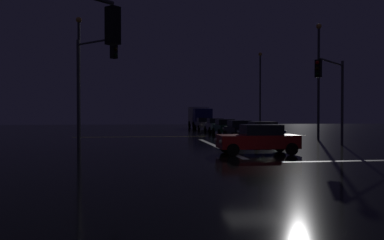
{
  "coord_description": "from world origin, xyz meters",
  "views": [
    {
      "loc": [
        -4.97,
        -17.14,
        2.19
      ],
      "look_at": [
        -1.17,
        12.01,
        1.67
      ],
      "focal_mm": 37.58,
      "sensor_mm": 36.0,
      "label": 1
    }
  ],
  "objects_px": {
    "traffic_signal_ne": "(332,85)",
    "traffic_signal_sw": "(34,41)",
    "streetlamp_left_near": "(79,70)",
    "streetlamp_right_far": "(260,86)",
    "sedan_green": "(225,127)",
    "sedan_gray": "(204,124)",
    "sedan_silver": "(215,125)",
    "traffic_signal_nw": "(92,73)",
    "streetlamp_right_near": "(319,73)",
    "sedan_blue": "(263,132)",
    "sedan_red_crossing": "(258,139)",
    "box_truck": "(199,116)",
    "sedan_black": "(239,129)"
  },
  "relations": [
    {
      "from": "box_truck",
      "to": "streetlamp_right_far",
      "type": "height_order",
      "value": "streetlamp_right_far"
    },
    {
      "from": "sedan_blue",
      "to": "traffic_signal_sw",
      "type": "xyz_separation_m",
      "value": [
        -11.12,
        -17.86,
        3.06
      ]
    },
    {
      "from": "sedan_black",
      "to": "traffic_signal_nw",
      "type": "distance_m",
      "value": 14.2
    },
    {
      "from": "sedan_gray",
      "to": "traffic_signal_nw",
      "type": "bearing_deg",
      "value": -112.76
    },
    {
      "from": "streetlamp_left_near",
      "to": "sedan_green",
      "type": "bearing_deg",
      "value": 32.82
    },
    {
      "from": "sedan_red_crossing",
      "to": "streetlamp_left_near",
      "type": "bearing_deg",
      "value": 136.1
    },
    {
      "from": "streetlamp_left_near",
      "to": "streetlamp_right_far",
      "type": "bearing_deg",
      "value": 40.08
    },
    {
      "from": "sedan_green",
      "to": "sedan_gray",
      "type": "relative_size",
      "value": 1.0
    },
    {
      "from": "sedan_blue",
      "to": "traffic_signal_nw",
      "type": "relative_size",
      "value": 0.64
    },
    {
      "from": "sedan_green",
      "to": "streetlamp_right_near",
      "type": "bearing_deg",
      "value": -54.72
    },
    {
      "from": "sedan_gray",
      "to": "streetlamp_left_near",
      "type": "distance_m",
      "value": 24.55
    },
    {
      "from": "streetlamp_left_near",
      "to": "box_truck",
      "type": "bearing_deg",
      "value": 64.04
    },
    {
      "from": "sedan_silver",
      "to": "box_truck",
      "type": "bearing_deg",
      "value": 89.73
    },
    {
      "from": "sedan_blue",
      "to": "sedan_silver",
      "type": "bearing_deg",
      "value": 90.16
    },
    {
      "from": "box_truck",
      "to": "traffic_signal_nw",
      "type": "relative_size",
      "value": 1.22
    },
    {
      "from": "sedan_silver",
      "to": "streetlamp_right_near",
      "type": "xyz_separation_m",
      "value": [
        5.84,
        -14.33,
        4.63
      ]
    },
    {
      "from": "streetlamp_left_near",
      "to": "streetlamp_right_far",
      "type": "xyz_separation_m",
      "value": [
        19.02,
        16.0,
        0.06
      ]
    },
    {
      "from": "sedan_green",
      "to": "traffic_signal_nw",
      "type": "xyz_separation_m",
      "value": [
        -11.39,
        -14.59,
        3.81
      ]
    },
    {
      "from": "sedan_green",
      "to": "traffic_signal_sw",
      "type": "height_order",
      "value": "traffic_signal_sw"
    },
    {
      "from": "sedan_red_crossing",
      "to": "sedan_black",
      "type": "bearing_deg",
      "value": 80.5
    },
    {
      "from": "traffic_signal_nw",
      "to": "traffic_signal_ne",
      "type": "bearing_deg",
      "value": -1.82
    },
    {
      "from": "sedan_green",
      "to": "sedan_silver",
      "type": "relative_size",
      "value": 1.0
    },
    {
      "from": "sedan_blue",
      "to": "streetlamp_right_far",
      "type": "height_order",
      "value": "streetlamp_right_far"
    },
    {
      "from": "traffic_signal_ne",
      "to": "traffic_signal_sw",
      "type": "xyz_separation_m",
      "value": [
        -14.76,
        -14.76,
        -0.15
      ]
    },
    {
      "from": "sedan_black",
      "to": "box_truck",
      "type": "height_order",
      "value": "box_truck"
    },
    {
      "from": "sedan_blue",
      "to": "sedan_black",
      "type": "height_order",
      "value": "same"
    },
    {
      "from": "sedan_silver",
      "to": "traffic_signal_nw",
      "type": "xyz_separation_m",
      "value": [
        -11.51,
        -20.49,
        3.81
      ]
    },
    {
      "from": "sedan_gray",
      "to": "streetlamp_left_near",
      "type": "xyz_separation_m",
      "value": [
        -12.82,
        -20.42,
        4.6
      ]
    },
    {
      "from": "sedan_blue",
      "to": "streetlamp_right_near",
      "type": "height_order",
      "value": "streetlamp_right_near"
    },
    {
      "from": "sedan_silver",
      "to": "traffic_signal_ne",
      "type": "relative_size",
      "value": 0.75
    },
    {
      "from": "sedan_black",
      "to": "sedan_red_crossing",
      "type": "height_order",
      "value": "same"
    },
    {
      "from": "box_truck",
      "to": "streetlamp_right_far",
      "type": "bearing_deg",
      "value": -62.65
    },
    {
      "from": "streetlamp_right_near",
      "to": "traffic_signal_sw",
      "type": "bearing_deg",
      "value": -128.3
    },
    {
      "from": "sedan_silver",
      "to": "streetlamp_left_near",
      "type": "xyz_separation_m",
      "value": [
        -13.17,
        -14.33,
        4.6
      ]
    },
    {
      "from": "sedan_blue",
      "to": "streetlamp_left_near",
      "type": "bearing_deg",
      "value": 164.97
    },
    {
      "from": "sedan_blue",
      "to": "sedan_silver",
      "type": "relative_size",
      "value": 1.0
    },
    {
      "from": "sedan_blue",
      "to": "sedan_silver",
      "type": "height_order",
      "value": "same"
    },
    {
      "from": "traffic_signal_nw",
      "to": "traffic_signal_sw",
      "type": "xyz_separation_m",
      "value": [
        0.44,
        -15.24,
        -0.74
      ]
    },
    {
      "from": "traffic_signal_ne",
      "to": "traffic_signal_nw",
      "type": "relative_size",
      "value": 0.85
    },
    {
      "from": "streetlamp_right_near",
      "to": "sedan_gray",
      "type": "bearing_deg",
      "value": 106.87
    },
    {
      "from": "sedan_black",
      "to": "sedan_green",
      "type": "distance_m",
      "value": 6.7
    },
    {
      "from": "traffic_signal_sw",
      "to": "streetlamp_left_near",
      "type": "distance_m",
      "value": 21.57
    },
    {
      "from": "box_truck",
      "to": "streetlamp_left_near",
      "type": "xyz_separation_m",
      "value": [
        -13.23,
        -27.18,
        3.69
      ]
    },
    {
      "from": "sedan_silver",
      "to": "traffic_signal_sw",
      "type": "relative_size",
      "value": 0.78
    },
    {
      "from": "traffic_signal_sw",
      "to": "streetlamp_right_near",
      "type": "xyz_separation_m",
      "value": [
        16.91,
        21.41,
        1.57
      ]
    },
    {
      "from": "sedan_blue",
      "to": "streetlamp_right_far",
      "type": "bearing_deg",
      "value": 73.5
    },
    {
      "from": "sedan_silver",
      "to": "streetlamp_right_near",
      "type": "distance_m",
      "value": 16.15
    },
    {
      "from": "traffic_signal_sw",
      "to": "streetlamp_left_near",
      "type": "relative_size",
      "value": 0.59
    },
    {
      "from": "streetlamp_right_far",
      "to": "sedan_black",
      "type": "bearing_deg",
      "value": -113.39
    },
    {
      "from": "sedan_silver",
      "to": "traffic_signal_ne",
      "type": "height_order",
      "value": "traffic_signal_ne"
    }
  ]
}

